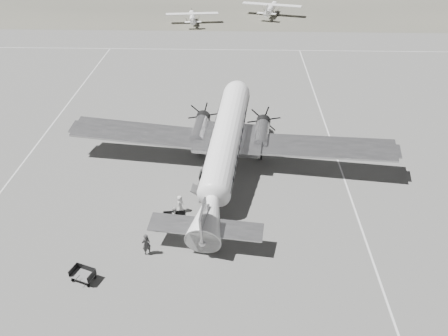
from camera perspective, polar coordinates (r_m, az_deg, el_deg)
ground at (r=35.67m, az=-2.14°, el=-5.54°), size 260.00×260.00×0.00m
taxi_line_right at (r=36.94m, az=16.88°, el=-5.66°), size 0.15×80.00×0.01m
taxi_line_left at (r=48.23m, az=-23.25°, el=2.85°), size 0.15×60.00×0.01m
taxi_line_horizon at (r=71.27m, az=-0.09°, el=15.20°), size 90.00×0.15×0.01m
dc3_airliner at (r=38.01m, az=0.09°, el=2.54°), size 32.74×24.65×5.79m
light_plane_left at (r=85.49m, az=-4.16°, el=18.96°), size 10.67×9.07×2.03m
light_plane_right at (r=90.97m, az=6.14°, el=19.89°), size 13.64×12.05×2.42m
baggage_cart_near at (r=34.11m, az=-6.46°, el=-6.79°), size 1.97×1.49×1.04m
baggage_cart_far at (r=31.40m, az=-17.94°, el=-13.15°), size 1.91×1.62×0.91m
ground_crew at (r=31.87m, az=-10.12°, el=-9.76°), size 0.78×0.73×1.79m
ramp_agent at (r=34.17m, az=-6.37°, el=-6.14°), size 0.84×0.93×1.56m
passenger at (r=35.28m, az=-5.78°, el=-4.67°), size 0.69×0.85×1.51m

